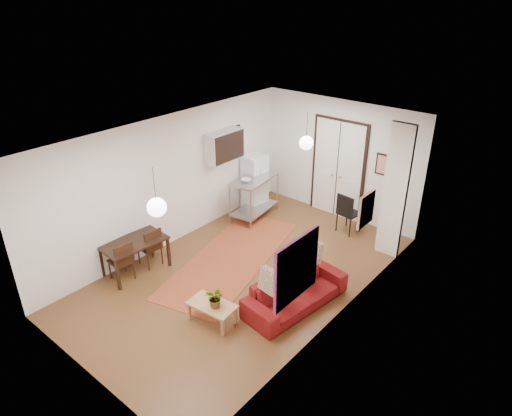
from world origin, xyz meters
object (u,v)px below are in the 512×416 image
Objects in this scene: dining_chair_near at (152,242)px; coffee_table at (212,306)px; kitchen_counter at (254,191)px; fridge at (255,183)px; dining_table at (134,245)px; black_side_chair at (352,208)px; dining_chair_far at (124,256)px; sofa at (296,292)px.

coffee_table is at bearing 81.19° from dining_chair_near.
dining_chair_near is at bearing -102.98° from kitchen_counter.
coffee_table is 4.07m from kitchen_counter.
dining_chair_near is at bearing 166.34° from coffee_table.
coffee_table is 4.49m from fridge.
dining_table is at bearing 177.05° from coffee_table.
black_side_chair is at bearing 14.35° from kitchen_counter.
kitchen_counter is 3.69m from dining_chair_far.
kitchen_counter is at bearing 59.84° from sofa.
dining_chair_far is at bearing 69.81° from black_side_chair.
fridge is 3.31m from dining_chair_near.
dining_table is at bearing -82.00° from fridge.
black_side_chair is (2.47, 0.58, -0.15)m from fridge.
coffee_table is 0.66× the size of dining_table.
kitchen_counter reaches higher than dining_chair_near.
black_side_chair is (2.47, 4.31, -0.04)m from dining_table.
kitchen_counter is 0.99× the size of fridge.
sofa is 1.54m from coffee_table.
dining_chair_near is (-3.11, -0.73, 0.20)m from sofa.
dining_table is (-0.27, -3.41, -0.08)m from kitchen_counter.
dining_chair_far is 0.88× the size of black_side_chair.
kitchen_counter is 3.42m from dining_table.
black_side_chair is (-0.64, 3.14, 0.28)m from sofa.
dining_table is at bearing 68.27° from black_side_chair.
black_side_chair reaches higher than coffee_table.
dining_table is 4.97m from black_side_chair.
dining_chair_far is (-2.27, -0.15, 0.18)m from coffee_table.
black_side_chair is (2.46, 4.58, 0.08)m from dining_chair_far.
dining_chair_far is at bearing 4.85° from dining_chair_near.
dining_chair_near is at bearing 65.67° from black_side_chair.
dining_chair_near reaches higher than sofa.
coffee_table is 1.01× the size of dining_chair_far.
kitchen_counter is 1.10× the size of dining_table.
fridge is at bearing 58.50° from sofa.
black_side_chair reaches higher than dining_table.
fridge reaches higher than dining_chair_near.
dining_chair_near is at bearing 88.95° from dining_table.
fridge is 2.54m from black_side_chair.
sofa is 2.08× the size of black_side_chair.
sofa is 3.20m from dining_chair_near.
coffee_table is 4.44m from black_side_chair.
fridge is at bearing -175.01° from dining_chair_near.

